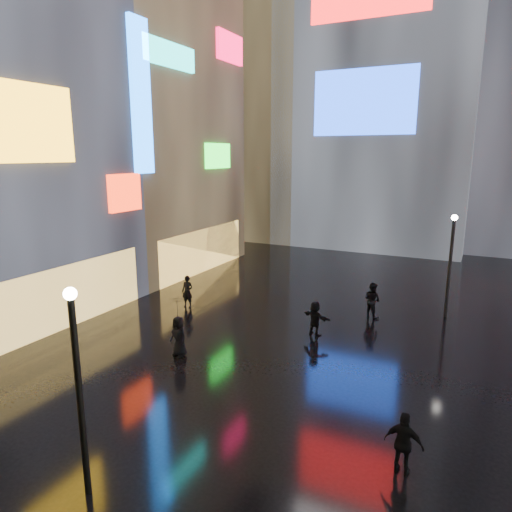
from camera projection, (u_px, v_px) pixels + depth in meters
The scene contains 12 objects.
ground at pixel (330, 325), 21.99m from camera, with size 140.00×140.00×0.00m, color black.
building_left_far at pixel (140, 111), 31.78m from camera, with size 10.28×12.00×22.00m.
tower_main at pixel (389, 1), 39.65m from camera, with size 16.00×14.20×42.00m.
tower_flank_left at pixel (264, 102), 44.45m from camera, with size 10.00×10.00×26.00m, color black.
lamp_near at pixel (78, 382), 10.45m from camera, with size 0.30×0.30×5.20m.
lamp_far at pixel (450, 260), 22.38m from camera, with size 0.30×0.30×5.20m.
pedestrian_3 at pixel (404, 444), 11.59m from camera, with size 0.99×0.41×1.70m, color black.
pedestrian_4 at pixel (179, 336), 18.47m from camera, with size 0.81×0.53×1.66m, color black.
pedestrian_5 at pixel (315, 318), 20.58m from camera, with size 1.47×0.47×1.59m, color black.
pedestrian_6 at pixel (187, 292), 24.35m from camera, with size 0.63×0.41×1.72m, color black.
pedestrian_7 at pixel (372, 300), 22.80m from camera, with size 0.88×0.68×1.80m, color black.
umbrella_2 at pixel (178, 307), 18.20m from camera, with size 0.88×0.89×0.80m, color black.
Camera 1 is at (6.05, -0.15, 8.04)m, focal length 32.00 mm.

